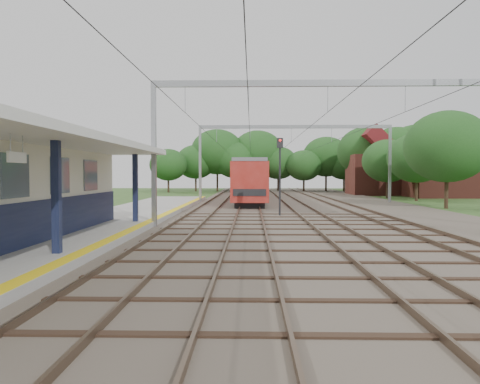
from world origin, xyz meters
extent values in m
plane|color=#2D4C1E|center=(0.00, 0.00, 0.00)|extent=(160.00, 160.00, 0.00)
cube|color=#473D33|center=(4.00, 30.00, 0.05)|extent=(18.00, 90.00, 0.10)
cube|color=gray|center=(-7.50, 14.00, 0.17)|extent=(5.00, 52.00, 0.35)
cube|color=yellow|center=(-5.25, 14.00, 0.35)|extent=(0.45, 52.00, 0.01)
cube|color=#111838|center=(-7.28, 7.00, 1.05)|extent=(0.06, 18.00, 1.40)
cube|color=slate|center=(-7.27, 7.00, 2.55)|extent=(0.05, 16.00, 1.30)
cube|color=#111838|center=(-5.90, 6.00, 1.95)|extent=(0.22, 0.22, 3.20)
cube|color=#111838|center=(-5.90, 15.00, 1.95)|extent=(0.22, 0.22, 3.20)
cube|color=white|center=(-6.00, 4.00, 3.00)|extent=(0.06, 0.85, 0.26)
cube|color=brown|center=(-4.22, 30.00, 0.17)|extent=(0.07, 88.00, 0.15)
cube|color=brown|center=(-2.78, 30.00, 0.17)|extent=(0.07, 88.00, 0.15)
cube|color=brown|center=(-1.22, 30.00, 0.17)|extent=(0.07, 88.00, 0.15)
cube|color=brown|center=(0.22, 30.00, 0.17)|extent=(0.07, 88.00, 0.15)
cube|color=brown|center=(2.48, 30.00, 0.17)|extent=(0.07, 88.00, 0.15)
cube|color=brown|center=(3.92, 30.00, 0.17)|extent=(0.07, 88.00, 0.15)
cube|color=brown|center=(6.08, 30.00, 0.17)|extent=(0.07, 88.00, 0.15)
cube|color=brown|center=(7.52, 30.00, 0.17)|extent=(0.07, 88.00, 0.15)
cube|color=gray|center=(-5.00, 15.00, 3.50)|extent=(0.22, 0.22, 7.00)
cube|color=gray|center=(3.50, 15.00, 6.85)|extent=(17.00, 0.20, 0.30)
cube|color=gray|center=(-5.00, 35.00, 3.50)|extent=(0.22, 0.22, 7.00)
cube|color=gray|center=(12.00, 35.00, 3.50)|extent=(0.22, 0.22, 7.00)
cube|color=gray|center=(3.50, 35.00, 6.85)|extent=(17.00, 0.20, 0.30)
cylinder|color=black|center=(-3.50, 30.00, 5.50)|extent=(0.02, 88.00, 0.02)
cylinder|color=black|center=(-0.50, 30.00, 5.50)|extent=(0.02, 88.00, 0.02)
cylinder|color=black|center=(3.20, 30.00, 5.50)|extent=(0.02, 88.00, 0.02)
cylinder|color=black|center=(6.80, 30.00, 5.50)|extent=(0.02, 88.00, 0.02)
cylinder|color=#382619|center=(-10.00, 61.00, 1.44)|extent=(0.28, 0.28, 2.88)
ellipsoid|color=#1D4719|center=(-10.00, 61.00, 4.96)|extent=(6.72, 6.72, 5.76)
cylinder|color=#382619|center=(-4.00, 63.00, 1.26)|extent=(0.28, 0.28, 2.52)
ellipsoid|color=#1D4719|center=(-4.00, 63.00, 4.34)|extent=(5.88, 5.88, 5.04)
cylinder|color=#382619|center=(2.00, 60.00, 1.62)|extent=(0.28, 0.28, 3.24)
ellipsoid|color=#1D4719|center=(2.00, 60.00, 5.58)|extent=(7.56, 7.56, 6.48)
cylinder|color=#382619|center=(8.00, 62.00, 1.35)|extent=(0.28, 0.28, 2.70)
ellipsoid|color=#1D4719|center=(8.00, 62.00, 4.65)|extent=(6.30, 6.30, 5.40)
cylinder|color=#382619|center=(14.50, 38.00, 1.26)|extent=(0.28, 0.28, 2.52)
ellipsoid|color=#1D4719|center=(14.50, 38.00, 4.34)|extent=(5.88, 5.88, 5.04)
cylinder|color=#382619|center=(15.00, 54.00, 1.44)|extent=(0.28, 0.28, 2.88)
ellipsoid|color=#1D4719|center=(15.00, 54.00, 4.96)|extent=(6.72, 6.72, 5.76)
cube|color=brown|center=(21.00, 46.00, 2.25)|extent=(7.00, 6.00, 4.50)
cube|color=maroon|center=(21.00, 46.00, 5.40)|extent=(4.99, 6.12, 4.99)
cube|color=brown|center=(16.00, 52.00, 2.50)|extent=(8.00, 6.00, 5.00)
cube|color=maroon|center=(16.00, 52.00, 5.90)|extent=(5.52, 6.12, 5.52)
cube|color=black|center=(-0.50, 34.62, 0.32)|extent=(2.21, 15.81, 0.44)
cube|color=maroon|center=(-0.50, 34.62, 2.04)|extent=(2.77, 17.18, 2.99)
cube|color=black|center=(-0.50, 34.62, 2.34)|extent=(2.81, 15.81, 0.86)
cube|color=slate|center=(-0.50, 34.62, 3.66)|extent=(2.55, 17.18, 0.28)
cube|color=black|center=(-0.50, 52.40, 0.32)|extent=(2.21, 15.81, 0.44)
cube|color=maroon|center=(-0.50, 52.40, 2.04)|extent=(2.77, 17.18, 2.99)
cube|color=black|center=(-0.50, 52.40, 2.34)|extent=(2.81, 15.81, 0.86)
cube|color=slate|center=(-0.50, 52.40, 3.66)|extent=(2.55, 17.18, 0.28)
cylinder|color=black|center=(1.35, 21.19, 2.19)|extent=(0.15, 0.15, 4.38)
cube|color=black|center=(1.35, 21.19, 4.48)|extent=(0.37, 0.29, 0.60)
sphere|color=red|center=(1.35, 21.09, 4.63)|extent=(0.15, 0.15, 0.15)
camera|label=1|loc=(-0.37, -7.10, 2.59)|focal=35.00mm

